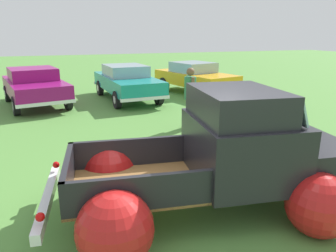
% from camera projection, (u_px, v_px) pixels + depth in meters
% --- Properties ---
extents(ground_plane, '(80.00, 80.00, 0.00)m').
position_uv_depth(ground_plane, '(199.00, 210.00, 5.10)').
color(ground_plane, '#548C3D').
extents(vintage_pickup_truck, '(4.83, 3.26, 1.96)m').
position_uv_depth(vintage_pickup_truck, '(224.00, 164.00, 4.97)').
color(vintage_pickup_truck, black).
rests_on(vintage_pickup_truck, ground).
extents(show_car_0, '(2.71, 4.55, 1.43)m').
position_uv_depth(show_car_0, '(35.00, 85.00, 12.32)').
color(show_car_0, black).
rests_on(show_car_0, ground).
extents(show_car_1, '(2.14, 4.74, 1.43)m').
position_uv_depth(show_car_1, '(127.00, 81.00, 13.41)').
color(show_car_1, black).
rests_on(show_car_1, ground).
extents(show_car_2, '(2.76, 4.57, 1.43)m').
position_uv_depth(show_car_2, '(195.00, 77.00, 14.74)').
color(show_car_2, black).
rests_on(show_car_2, ground).
extents(spectator_0, '(0.36, 0.53, 1.77)m').
position_uv_depth(spectator_0, '(190.00, 94.00, 9.28)').
color(spectator_0, navy).
rests_on(spectator_0, ground).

